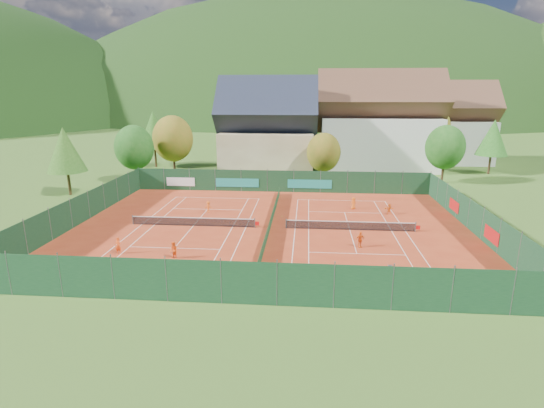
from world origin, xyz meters
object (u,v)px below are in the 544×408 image
(hotel_block_a, at_px, (378,127))
(ball_hopper, at_px, (390,267))
(hotel_block_b, at_px, (446,128))
(player_left_mid, at_px, (174,250))
(player_right_far_a, at_px, (353,203))
(player_left_near, at_px, (118,246))
(player_right_near, at_px, (360,239))
(player_right_far_b, at_px, (389,209))
(chalet, at_px, (268,134))
(player_left_far, at_px, (208,207))

(hotel_block_a, relative_size, ball_hopper, 27.00)
(hotel_block_b, height_order, player_left_mid, hotel_block_b)
(player_right_far_a, bearing_deg, player_left_near, 8.43)
(hotel_block_b, bearing_deg, player_right_near, -113.85)
(player_left_near, distance_m, player_left_mid, 5.09)
(player_right_far_b, bearing_deg, player_left_near, 27.22)
(hotel_block_a, relative_size, player_left_mid, 14.64)
(player_left_mid, bearing_deg, hotel_block_a, 98.49)
(chalet, height_order, hotel_block_a, hotel_block_a)
(hotel_block_b, relative_size, ball_hopper, 21.60)
(hotel_block_b, xyz_separation_m, player_right_far_b, (-17.08, -38.00, -5.99))
(player_right_near, bearing_deg, player_left_near, 162.30)
(player_left_near, bearing_deg, player_right_far_b, 33.50)
(hotel_block_b, bearing_deg, player_right_far_b, -114.20)
(hotel_block_b, bearing_deg, chalet, -157.01)
(player_right_far_a, bearing_deg, player_left_mid, 17.17)
(ball_hopper, bearing_deg, player_right_far_b, 80.03)
(player_left_near, bearing_deg, hotel_block_b, 55.18)
(hotel_block_b, height_order, player_right_near, hotel_block_b)
(player_right_far_b, bearing_deg, player_right_near, 65.39)
(hotel_block_b, relative_size, player_left_mid, 11.71)
(player_left_far, height_order, player_right_far_b, player_left_far)
(player_left_mid, height_order, player_left_far, player_left_mid)
(hotel_block_a, height_order, player_left_mid, hotel_block_a)
(hotel_block_b, height_order, player_left_near, hotel_block_b)
(chalet, bearing_deg, hotel_block_a, 17.53)
(hotel_block_a, distance_m, player_left_near, 52.85)
(ball_hopper, distance_m, player_left_near, 22.47)
(ball_hopper, height_order, player_right_far_b, player_right_far_b)
(ball_hopper, height_order, player_right_near, player_right_near)
(player_left_near, bearing_deg, chalet, 80.52)
(player_left_mid, xyz_separation_m, player_right_far_a, (16.39, 16.68, -0.01))
(player_left_near, bearing_deg, hotel_block_a, 61.56)
(chalet, bearing_deg, player_left_mid, -96.29)
(ball_hopper, relative_size, player_right_near, 0.54)
(ball_hopper, distance_m, player_left_far, 23.47)
(ball_hopper, height_order, player_left_mid, player_left_mid)
(hotel_block_b, height_order, player_left_far, hotel_block_b)
(chalet, relative_size, ball_hopper, 20.25)
(hotel_block_a, distance_m, ball_hopper, 47.32)
(chalet, xyz_separation_m, player_left_mid, (-4.27, -38.79, -5.89))
(player_left_near, xyz_separation_m, player_left_far, (4.76, 13.21, -0.07))
(hotel_block_a, distance_m, player_left_far, 39.45)
(chalet, height_order, player_right_far_b, chalet)
(hotel_block_a, height_order, player_right_far_b, hotel_block_a)
(player_left_near, bearing_deg, player_right_far_a, 41.02)
(player_left_mid, relative_size, player_right_far_a, 1.02)
(player_left_far, distance_m, player_right_far_b, 20.51)
(hotel_block_b, distance_m, ball_hopper, 58.30)
(player_right_far_b, bearing_deg, ball_hopper, 78.02)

